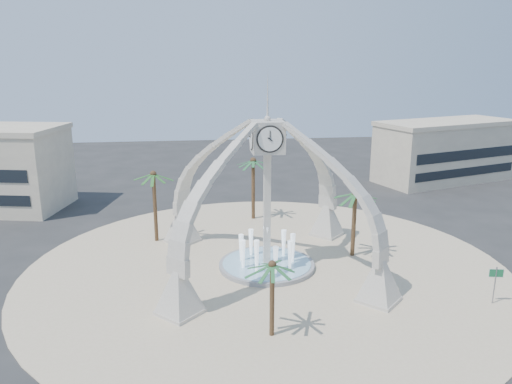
{
  "coord_description": "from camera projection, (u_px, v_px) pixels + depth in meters",
  "views": [
    {
      "loc": [
        -5.83,
        -38.39,
        16.85
      ],
      "look_at": [
        -0.65,
        2.0,
        6.06
      ],
      "focal_mm": 35.0,
      "sensor_mm": 36.0,
      "label": 1
    }
  ],
  "objects": [
    {
      "name": "building_ne",
      "position": [
        445.0,
        151.0,
        71.28
      ],
      "size": [
        21.87,
        14.17,
        8.6
      ],
      "rotation": [
        0.0,
        0.0,
        0.31
      ],
      "color": "beige",
      "rests_on": "ground"
    },
    {
      "name": "clock_tower",
      "position": [
        267.0,
        193.0,
        40.18
      ],
      "size": [
        17.94,
        17.94,
        16.3
      ],
      "color": "beige",
      "rests_on": "ground"
    },
    {
      "name": "palm_south",
      "position": [
        272.0,
        266.0,
        30.28
      ],
      "size": [
        3.8,
        3.8,
        5.44
      ],
      "rotation": [
        0.0,
        0.0,
        -0.19
      ],
      "color": "brown",
      "rests_on": "ground"
    },
    {
      "name": "palm_west",
      "position": [
        153.0,
        175.0,
        46.3
      ],
      "size": [
        4.17,
        4.17,
        7.33
      ],
      "rotation": [
        0.0,
        0.0,
        -0.11
      ],
      "color": "brown",
      "rests_on": "ground"
    },
    {
      "name": "plaza",
      "position": [
        267.0,
        267.0,
        41.83
      ],
      "size": [
        40.0,
        40.0,
        0.06
      ],
      "primitive_type": "cylinder",
      "color": "beige",
      "rests_on": "ground"
    },
    {
      "name": "street_sign",
      "position": [
        496.0,
        278.0,
        35.08
      ],
      "size": [
        1.03,
        0.23,
        2.83
      ],
      "rotation": [
        0.0,
        0.0,
        -0.19
      ],
      "color": "slate",
      "rests_on": "ground"
    },
    {
      "name": "ground",
      "position": [
        267.0,
        267.0,
        41.84
      ],
      "size": [
        140.0,
        140.0,
        0.0
      ],
      "primitive_type": "plane",
      "color": "#282828",
      "rests_on": "ground"
    },
    {
      "name": "palm_north",
      "position": [
        253.0,
        161.0,
        53.04
      ],
      "size": [
        5.4,
        5.4,
        7.29
      ],
      "rotation": [
        0.0,
        0.0,
        0.43
      ],
      "color": "brown",
      "rests_on": "ground"
    },
    {
      "name": "palm_east",
      "position": [
        355.0,
        195.0,
        42.91
      ],
      "size": [
        4.62,
        4.62,
        6.49
      ],
      "rotation": [
        0.0,
        0.0,
        0.16
      ],
      "color": "brown",
      "rests_on": "ground"
    },
    {
      "name": "fountain",
      "position": [
        267.0,
        264.0,
        41.77
      ],
      "size": [
        8.0,
        8.0,
        3.62
      ],
      "color": "#979799",
      "rests_on": "ground"
    }
  ]
}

